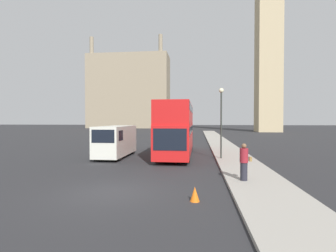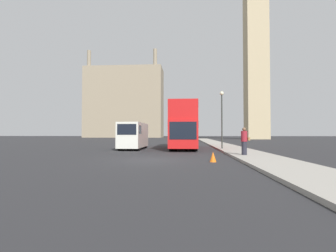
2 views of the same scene
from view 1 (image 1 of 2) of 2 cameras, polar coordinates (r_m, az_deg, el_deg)
name	(u,v)px [view 1 (image 1 of 2)]	position (r m, az deg, el deg)	size (l,w,h in m)	color
ground_plane	(111,192)	(11.59, -12.38, -13.91)	(300.00, 300.00, 0.00)	#28282B
sidewalk_strip	(270,196)	(11.35, 21.34, -13.92)	(2.93, 120.00, 0.15)	#9E998E
clock_tower	(269,6)	(77.60, 21.10, 23.22)	(6.29, 6.46, 62.62)	tan
building_block_distant	(129,92)	(102.74, -8.42, 7.36)	(30.34, 12.02, 33.75)	gray
red_double_decker_bus	(177,127)	(22.58, 1.92, -0.17)	(2.54, 11.30, 4.39)	red
white_van	(116,141)	(21.76, -11.34, -3.11)	(2.00, 5.94, 2.54)	silver
pedestrian	(244,162)	(13.11, 16.22, -7.53)	(0.55, 0.39, 1.77)	#23232D
street_lamp	(221,112)	(20.12, 11.51, 3.07)	(0.36, 0.36, 5.29)	#2D332D
traffic_cone	(195,194)	(10.12, 5.85, -14.53)	(0.36, 0.36, 0.55)	orange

